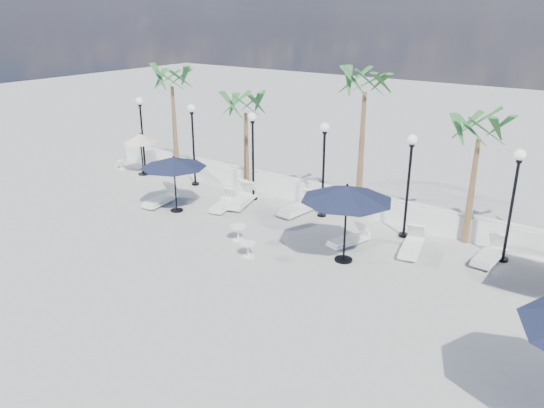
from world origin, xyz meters
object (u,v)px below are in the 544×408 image
Objects in this scene: lounger_6 at (349,239)px; lounger_7 at (490,254)px; lounger_5 at (299,207)px; lounger_1 at (224,204)px; lounger_3 at (237,193)px; lounger_4 at (412,246)px; parasol_cream_small at (141,139)px; parasol_navy_left at (174,162)px; lounger_2 at (242,199)px; lounger_0 at (161,199)px; parasol_navy_mid at (347,193)px.

lounger_7 is (4.44, 1.56, 0.03)m from lounger_6.
lounger_1 is at bearing -147.51° from lounger_5.
lounger_1 is 0.87× the size of lounger_5.
lounger_6 is at bearing -17.93° from lounger_3.
parasol_cream_small is at bearing 164.50° from lounger_4.
lounger_3 is at bearing 0.17° from parasol_cream_small.
parasol_navy_left is (-9.47, -1.89, 1.85)m from lounger_4.
lounger_2 is 5.72m from lounger_6.
lounger_0 reaches higher than lounger_4.
lounger_4 is at bearing -10.01° from lounger_3.
lounger_4 is at bearing -3.11° from lounger_5.
lounger_5 reaches higher than lounger_3.
parasol_navy_left is 0.89× the size of parasol_navy_mid.
parasol_navy_mid is 13.27m from parasol_cream_small.
lounger_0 is 1.15× the size of lounger_3.
lounger_0 is 5.98m from lounger_5.
lounger_6 is 0.90× the size of lounger_7.
lounger_5 is (2.83, 1.40, 0.04)m from lounger_1.
lounger_5 is (3.30, 0.00, 0.05)m from lounger_3.
parasol_navy_left is at bearing -162.51° from lounger_7.
lounger_1 is 1.05× the size of lounger_6.
lounger_7 is at bearing -6.33° from lounger_1.
lounger_6 is 0.66× the size of parasol_navy_left.
lounger_1 reaches higher than lounger_3.
lounger_2 is 1.01× the size of lounger_5.
lounger_3 is 0.97× the size of lounger_6.
parasol_navy_left is 7.88m from parasol_navy_mid.
lounger_2 is 0.72× the size of parasol_navy_mid.
lounger_2 is 2.59m from lounger_5.
lounger_3 is 0.65× the size of parasol_navy_left.
lounger_1 reaches higher than lounger_6.
lounger_0 is 2.83m from lounger_1.
parasol_cream_small reaches higher than lounger_6.
parasol_navy_left is at bearing 179.05° from lounger_4.
lounger_7 reaches higher than lounger_4.
lounger_5 reaches higher than lounger_1.
lounger_1 is at bearing -11.83° from parasol_cream_small.
lounger_2 is 7.70m from lounger_4.
lounger_6 is at bearing 9.06° from parasol_navy_left.
lounger_3 is at bearing 125.65° from lounger_2.
parasol_cream_small is (-6.56, 1.37, 1.62)m from lounger_1.
lounger_3 is (-0.48, 1.39, -0.01)m from lounger_1.
lounger_7 is at bearing 2.80° from lounger_0.
lounger_7 is at bearing 13.02° from parasol_navy_left.
lounger_0 is 9.26m from parasol_navy_mid.
parasol_navy_left reaches higher than lounger_0.
parasol_navy_mid is at bearing -141.48° from lounger_4.
lounger_7 is 17.02m from parasol_cream_small.
lounger_0 is 2.18m from parasol_navy_left.
lounger_0 is 0.92× the size of lounger_2.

